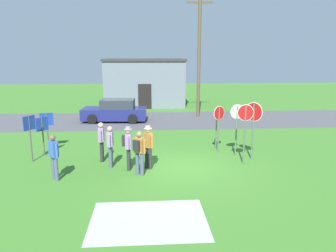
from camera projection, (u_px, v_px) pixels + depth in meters
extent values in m
plane|color=#3D7528|center=(182.00, 168.00, 13.11)|extent=(80.00, 80.00, 0.00)
cube|color=#4C4C51|center=(166.00, 120.00, 22.87)|extent=(60.00, 6.40, 0.01)
cube|color=#ADAAA3|center=(149.00, 220.00, 8.96)|extent=(3.20, 2.40, 0.01)
cube|color=slate|center=(145.00, 83.00, 29.49)|extent=(6.88, 4.91, 3.94)
cube|color=#383333|center=(144.00, 60.00, 29.05)|extent=(7.08, 5.11, 0.20)
cube|color=black|center=(145.00, 97.00, 27.28)|extent=(1.10, 0.08, 2.10)
cylinder|color=brown|center=(199.00, 57.00, 23.30)|extent=(0.24, 0.24, 8.63)
cube|color=brown|center=(200.00, 2.00, 22.51)|extent=(1.80, 0.12, 0.12)
cube|color=navy|center=(114.00, 114.00, 22.31)|extent=(4.40, 2.05, 0.76)
cube|color=#2D333D|center=(118.00, 104.00, 22.17)|extent=(2.32, 1.66, 0.60)
cylinder|color=black|center=(92.00, 119.00, 21.47)|extent=(0.65, 0.26, 0.64)
cylinder|color=black|center=(98.00, 114.00, 23.22)|extent=(0.65, 0.26, 0.64)
cylinder|color=black|center=(133.00, 119.00, 21.49)|extent=(0.65, 0.26, 0.64)
cylinder|color=black|center=(135.00, 114.00, 23.25)|extent=(0.65, 0.26, 0.64)
cylinder|color=#51664C|center=(236.00, 131.00, 14.51)|extent=(0.08, 0.08, 2.29)
cylinder|color=white|center=(237.00, 112.00, 14.32)|extent=(0.63, 0.13, 0.64)
cylinder|color=red|center=(237.00, 111.00, 14.33)|extent=(0.58, 0.13, 0.59)
cylinder|color=#51664C|center=(244.00, 135.00, 13.37)|extent=(0.08, 0.08, 2.45)
cylinder|color=white|center=(246.00, 113.00, 13.16)|extent=(0.67, 0.10, 0.67)
cylinder|color=red|center=(246.00, 113.00, 13.15)|extent=(0.62, 0.10, 0.62)
cylinder|color=#51664C|center=(218.00, 130.00, 15.00)|extent=(0.10, 0.10, 2.14)
cylinder|color=white|center=(219.00, 113.00, 14.83)|extent=(0.56, 0.35, 0.65)
cylinder|color=red|center=(219.00, 113.00, 14.83)|extent=(0.52, 0.33, 0.60)
cylinder|color=#51664C|center=(216.00, 130.00, 15.57)|extent=(0.08, 0.08, 1.93)
cylinder|color=white|center=(217.00, 117.00, 15.44)|extent=(0.19, 0.77, 0.79)
cylinder|color=red|center=(216.00, 117.00, 15.44)|extent=(0.18, 0.72, 0.73)
cylinder|color=#51664C|center=(253.00, 132.00, 13.94)|extent=(0.10, 0.10, 2.45)
cylinder|color=white|center=(254.00, 112.00, 13.75)|extent=(0.54, 0.63, 0.82)
cylinder|color=red|center=(254.00, 112.00, 13.74)|extent=(0.50, 0.59, 0.76)
cylinder|color=#4C5670|center=(53.00, 168.00, 11.85)|extent=(0.14, 0.14, 0.88)
cylinder|color=#4C5670|center=(56.00, 169.00, 11.70)|extent=(0.14, 0.14, 0.88)
cube|color=#3860B7|center=(53.00, 149.00, 11.62)|extent=(0.40, 0.41, 0.58)
cylinder|color=#3860B7|center=(50.00, 148.00, 11.78)|extent=(0.09, 0.09, 0.52)
cylinder|color=#3860B7|center=(57.00, 151.00, 11.46)|extent=(0.09, 0.09, 0.52)
sphere|color=brown|center=(52.00, 138.00, 11.53)|extent=(0.21, 0.21, 0.21)
cylinder|color=#4C5670|center=(111.00, 156.00, 13.28)|extent=(0.14, 0.14, 0.88)
cylinder|color=#4C5670|center=(110.00, 157.00, 13.06)|extent=(0.14, 0.14, 0.88)
cube|color=#9E7AB2|center=(110.00, 139.00, 13.02)|extent=(0.23, 0.37, 0.58)
cylinder|color=#9E7AB2|center=(111.00, 138.00, 13.25)|extent=(0.09, 0.09, 0.52)
cylinder|color=#9E7AB2|center=(109.00, 141.00, 12.79)|extent=(0.09, 0.09, 0.52)
sphere|color=tan|center=(110.00, 129.00, 12.93)|extent=(0.21, 0.21, 0.21)
cylinder|color=#2D2D33|center=(129.00, 158.00, 12.96)|extent=(0.14, 0.14, 0.88)
cylinder|color=#2D2D33|center=(129.00, 160.00, 12.74)|extent=(0.14, 0.14, 0.88)
cube|color=#9E7AB2|center=(128.00, 141.00, 12.70)|extent=(0.22, 0.36, 0.58)
cylinder|color=#9E7AB2|center=(129.00, 140.00, 12.93)|extent=(0.09, 0.09, 0.52)
cylinder|color=#9E7AB2|center=(128.00, 143.00, 12.47)|extent=(0.09, 0.09, 0.52)
sphere|color=beige|center=(128.00, 131.00, 12.61)|extent=(0.21, 0.21, 0.21)
cylinder|color=gray|center=(128.00, 129.00, 12.60)|extent=(0.32, 0.32, 0.02)
cylinder|color=gray|center=(128.00, 128.00, 12.58)|extent=(0.19, 0.19, 0.09)
cube|color=#232328|center=(124.00, 141.00, 12.68)|extent=(0.14, 0.26, 0.40)
cylinder|color=#2D2D33|center=(146.00, 157.00, 13.07)|extent=(0.14, 0.14, 0.88)
cylinder|color=#2D2D33|center=(150.00, 158.00, 12.91)|extent=(0.14, 0.14, 0.88)
cube|color=#B27533|center=(148.00, 140.00, 12.84)|extent=(0.40, 0.42, 0.58)
cylinder|color=#B27533|center=(144.00, 140.00, 13.01)|extent=(0.09, 0.09, 0.52)
cylinder|color=#B27533|center=(152.00, 142.00, 12.67)|extent=(0.09, 0.09, 0.52)
sphere|color=beige|center=(148.00, 130.00, 12.75)|extent=(0.21, 0.21, 0.21)
cylinder|color=beige|center=(148.00, 128.00, 12.74)|extent=(0.31, 0.32, 0.02)
cylinder|color=beige|center=(148.00, 127.00, 12.72)|extent=(0.19, 0.19, 0.09)
cylinder|color=#2D2D33|center=(102.00, 150.00, 13.99)|extent=(0.14, 0.14, 0.88)
cylinder|color=#2D2D33|center=(102.00, 152.00, 13.78)|extent=(0.14, 0.14, 0.88)
cube|color=#9E7AB2|center=(101.00, 135.00, 13.73)|extent=(0.22, 0.36, 0.58)
cylinder|color=#9E7AB2|center=(102.00, 134.00, 13.97)|extent=(0.09, 0.09, 0.52)
cylinder|color=#9E7AB2|center=(100.00, 136.00, 13.50)|extent=(0.09, 0.09, 0.52)
sphere|color=beige|center=(101.00, 125.00, 13.64)|extent=(0.21, 0.21, 0.21)
cylinder|color=#4C5670|center=(137.00, 163.00, 12.33)|extent=(0.14, 0.14, 0.88)
cylinder|color=#4C5670|center=(142.00, 164.00, 12.21)|extent=(0.14, 0.14, 0.88)
cube|color=#B27533|center=(139.00, 145.00, 12.12)|extent=(0.42, 0.39, 0.58)
cylinder|color=#B27533|center=(134.00, 145.00, 12.25)|extent=(0.09, 0.09, 0.52)
cylinder|color=#B27533|center=(144.00, 147.00, 11.99)|extent=(0.09, 0.09, 0.52)
sphere|color=#9E7051|center=(139.00, 134.00, 12.03)|extent=(0.21, 0.21, 0.21)
cube|color=#232328|center=(136.00, 146.00, 11.97)|extent=(0.29, 0.27, 0.40)
cylinder|color=#4C4C51|center=(43.00, 137.00, 14.61)|extent=(0.06, 0.06, 1.74)
cube|color=#1E389E|center=(42.00, 124.00, 14.49)|extent=(0.41, 0.47, 0.60)
cylinder|color=#4C4C51|center=(48.00, 131.00, 15.54)|extent=(0.06, 0.06, 1.78)
cube|color=#1E389E|center=(47.00, 119.00, 15.41)|extent=(0.60, 0.13, 0.60)
cylinder|color=#4C4C51|center=(31.00, 139.00, 13.71)|extent=(0.06, 0.06, 1.98)
cube|color=#1E389E|center=(29.00, 123.00, 13.56)|extent=(0.33, 0.53, 0.60)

